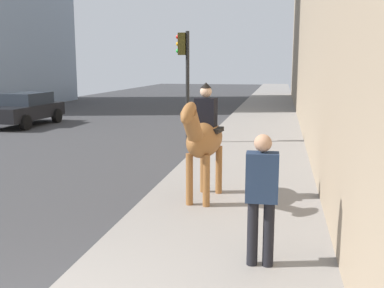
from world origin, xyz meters
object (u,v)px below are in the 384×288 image
mounted_horse_near (204,137)px  car_near_lane (24,109)px  pedestrian_greeting (262,191)px  traffic_light_near_curb (185,70)px

mounted_horse_near → car_near_lane: 13.92m
car_near_lane → mounted_horse_near: bearing=45.6°
mounted_horse_near → pedestrian_greeting: bearing=30.7°
mounted_horse_near → traffic_light_near_curb: traffic_light_near_curb is taller
car_near_lane → traffic_light_near_curb: (-3.58, -8.02, 1.75)m
mounted_horse_near → pedestrian_greeting: 2.93m
traffic_light_near_curb → mounted_horse_near: bearing=-164.8°
car_near_lane → traffic_light_near_curb: size_ratio=1.12×
mounted_horse_near → car_near_lane: mounted_horse_near is taller
pedestrian_greeting → car_near_lane: size_ratio=0.41×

